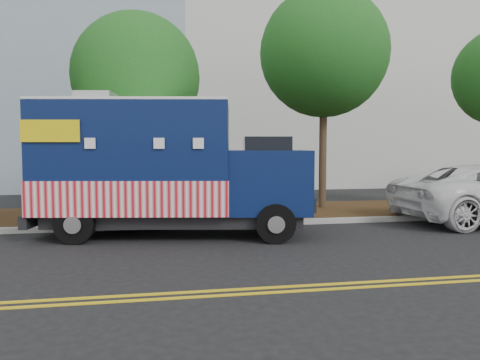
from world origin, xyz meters
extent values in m
plane|color=black|center=(0.00, 0.00, 0.00)|extent=(120.00, 120.00, 0.00)
cube|color=#9E9E99|center=(0.00, 1.40, 0.07)|extent=(120.00, 0.18, 0.15)
cube|color=black|center=(0.00, 3.50, 0.07)|extent=(120.00, 4.00, 0.15)
cube|color=gold|center=(0.00, -4.45, 0.01)|extent=(120.00, 0.10, 0.01)
cube|color=gold|center=(0.00, -4.70, 0.01)|extent=(120.00, 0.10, 0.01)
cylinder|color=#38281C|center=(-0.13, 3.48, 1.72)|extent=(0.26, 0.26, 3.43)
sphere|color=#185217|center=(-0.13, 3.48, 4.42)|extent=(3.95, 3.95, 3.95)
cylinder|color=#38281C|center=(6.15, 3.90, 2.18)|extent=(0.26, 0.26, 4.37)
sphere|color=#185217|center=(6.15, 3.90, 5.46)|extent=(4.39, 4.39, 4.39)
cube|color=black|center=(0.93, 0.44, 0.47)|extent=(6.48, 3.13, 0.31)
cube|color=#091845|center=(-0.06, 0.61, 2.00)|extent=(5.02, 3.30, 2.66)
cube|color=red|center=(-0.06, 0.61, 1.05)|extent=(5.08, 3.37, 0.83)
cube|color=white|center=(-0.06, 0.61, 3.35)|extent=(5.02, 3.30, 0.07)
cube|color=#B7B7BA|center=(-1.04, 0.78, 3.49)|extent=(1.02, 1.02, 0.24)
cube|color=#091845|center=(3.22, 0.04, 1.39)|extent=(2.37, 2.69, 1.55)
cube|color=black|center=(3.17, 0.05, 2.13)|extent=(1.46, 2.32, 0.72)
cube|color=black|center=(4.23, -0.13, 0.86)|extent=(0.46, 2.20, 0.33)
cube|color=black|center=(-2.41, 1.01, 0.50)|extent=(0.62, 2.49, 0.31)
cube|color=#B7B7BA|center=(-2.37, 1.00, 2.05)|extent=(0.38, 1.97, 2.11)
cube|color=#B7B7BA|center=(0.49, 1.85, 2.05)|extent=(1.97, 0.38, 1.22)
cube|color=yellow|center=(-1.92, -0.41, 2.61)|extent=(1.31, 0.25, 0.50)
cube|color=yellow|center=(-1.47, 2.19, 2.61)|extent=(1.31, 0.25, 0.50)
cylinder|color=black|center=(3.14, -1.09, 0.47)|extent=(0.97, 0.46, 0.93)
cylinder|color=black|center=(3.52, 1.14, 0.47)|extent=(0.97, 0.46, 0.93)
cylinder|color=black|center=(-1.45, -0.30, 0.47)|extent=(0.97, 0.46, 0.93)
cylinder|color=black|center=(-1.07, 1.93, 0.47)|extent=(0.97, 0.46, 0.93)
camera|label=1|loc=(0.34, -11.54, 2.24)|focal=35.00mm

